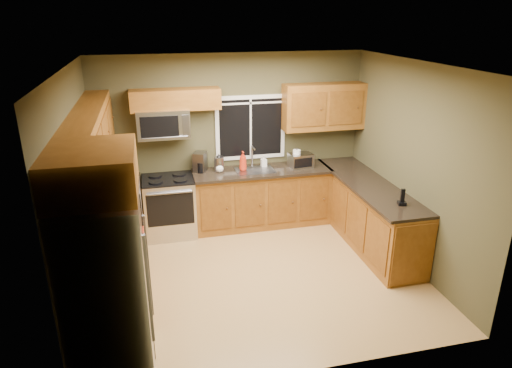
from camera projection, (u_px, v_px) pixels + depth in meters
name	position (u px, v px, depth m)	size (l,w,h in m)	color
floor	(258.00, 274.00, 6.05)	(4.20, 4.20, 0.00)	tan
ceiling	(259.00, 66.00, 5.09)	(4.20, 4.20, 0.00)	white
back_wall	(232.00, 141.00, 7.21)	(4.20, 4.20, 0.00)	#454228
front_wall	(308.00, 249.00, 3.93)	(4.20, 4.20, 0.00)	#454228
left_wall	(77.00, 194.00, 5.12)	(3.60, 3.60, 0.00)	#454228
right_wall	(413.00, 166.00, 6.02)	(3.60, 3.60, 0.00)	#454228
window	(251.00, 127.00, 7.19)	(1.12, 0.03, 1.02)	white
base_cabinets_left	(116.00, 242.00, 5.94)	(0.60, 2.65, 0.90)	brown
countertop_left	(114.00, 209.00, 5.78)	(0.65, 2.65, 0.04)	black
base_cabinets_back	(262.00, 198.00, 7.35)	(2.17, 0.60, 0.90)	brown
countertop_back	(262.00, 171.00, 7.16)	(2.17, 0.65, 0.04)	black
base_cabinets_peninsula	(367.00, 214.00, 6.77)	(0.60, 2.52, 0.90)	brown
countertop_peninsula	(368.00, 184.00, 6.61)	(0.65, 2.50, 0.04)	black
upper_cabinets_left	(91.00, 138.00, 5.41)	(0.33, 2.65, 0.72)	brown
upper_cabinets_back_left	(175.00, 99.00, 6.62)	(1.30, 0.33, 0.30)	brown
upper_cabinets_back_right	(324.00, 107.00, 7.19)	(1.30, 0.33, 0.72)	brown
upper_cabinet_over_fridge	(92.00, 171.00, 3.77)	(0.72, 0.90, 0.38)	brown
refrigerator	(108.00, 288.00, 4.18)	(0.74, 0.90, 1.80)	#B7B7BC
range	(170.00, 206.00, 7.00)	(0.76, 0.69, 0.94)	#B7B7BC
microwave	(163.00, 124.00, 6.67)	(0.76, 0.41, 0.42)	#B7B7BC
sink	(255.00, 169.00, 7.14)	(0.60, 0.42, 0.36)	slate
toaster_oven	(301.00, 160.00, 7.24)	(0.38, 0.31, 0.22)	#B7B7BC
coffee_maker	(200.00, 162.00, 7.04)	(0.25, 0.29, 0.30)	slate
kettle	(219.00, 163.00, 7.06)	(0.16, 0.16, 0.28)	#B7B7BC
paper_towel_roll	(297.00, 158.00, 7.25)	(0.14, 0.14, 0.31)	white
soap_bottle_a	(243.00, 161.00, 7.08)	(0.12, 0.12, 0.30)	red
soap_bottle_b	(264.00, 161.00, 7.27)	(0.08, 0.09, 0.19)	white
soap_bottle_c	(220.00, 167.00, 7.03)	(0.12, 0.12, 0.16)	white
cordless_phone	(402.00, 200.00, 5.84)	(0.12, 0.12, 0.22)	black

